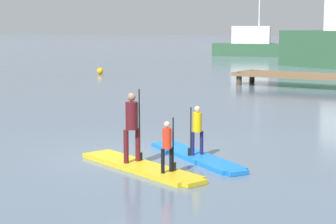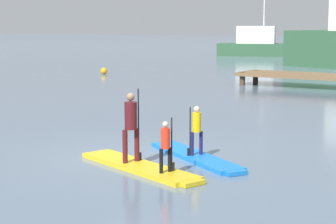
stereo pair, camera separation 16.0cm
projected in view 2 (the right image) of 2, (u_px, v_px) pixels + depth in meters
The scene contains 8 objects.
ground_plane at pixel (132, 157), 14.41m from camera, with size 240.00×240.00×0.00m, color slate.
paddleboard_near at pixel (196, 157), 14.21m from camera, with size 3.33×2.35×0.10m.
paddler_child_solo at pixel (196, 128), 14.10m from camera, with size 0.28×0.35×1.15m.
paddleboard_far at pixel (140, 167), 13.23m from camera, with size 3.65×1.87×0.10m.
paddler_adult at pixel (131, 123), 13.35m from camera, with size 0.35×0.47×1.61m.
paddler_child_front at pixel (166, 144), 12.46m from camera, with size 0.24×0.37×1.12m.
motor_boat_small_navy at pixel (258, 45), 57.55m from camera, with size 8.17×4.65×7.77m.
mooring_buoy_mid at pixel (104, 71), 37.56m from camera, with size 0.40×0.40×0.40m, color orange.
Camera 2 is at (8.14, -11.54, 3.15)m, focal length 65.25 mm.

